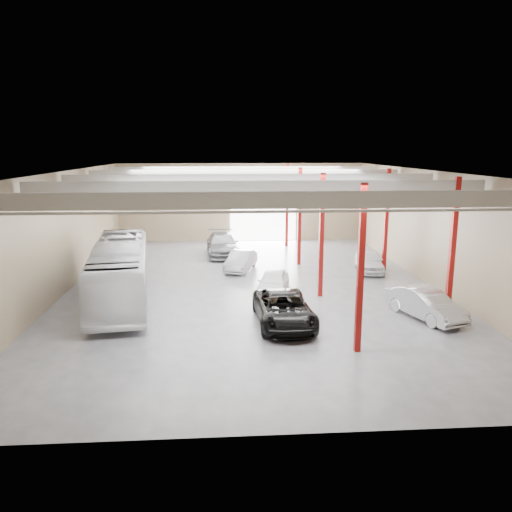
{
  "coord_description": "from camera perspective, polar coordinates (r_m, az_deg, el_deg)",
  "views": [
    {
      "loc": [
        -1.78,
        -29.24,
        8.31
      ],
      "look_at": [
        0.18,
        -1.07,
        2.2
      ],
      "focal_mm": 35.0,
      "sensor_mm": 36.0,
      "label": 1
    }
  ],
  "objects": [
    {
      "name": "car_right_near",
      "position": [
        26.31,
        18.82,
        -5.18
      ],
      "size": [
        2.96,
        4.78,
        1.49
      ],
      "primitive_type": "imported",
      "rotation": [
        0.0,
        0.0,
        0.33
      ],
      "color": "#B1B1B6",
      "rests_on": "ground"
    },
    {
      "name": "car_row_c",
      "position": [
        39.64,
        -3.85,
        1.35
      ],
      "size": [
        2.76,
        6.04,
        1.71
      ],
      "primitive_type": "imported",
      "rotation": [
        0.0,
        0.0,
        0.06
      ],
      "color": "slate",
      "rests_on": "ground"
    },
    {
      "name": "car_right_far",
      "position": [
        35.17,
        12.78,
        -0.53
      ],
      "size": [
        2.41,
        4.54,
        1.47
      ],
      "primitive_type": "imported",
      "rotation": [
        0.0,
        0.0,
        -0.16
      ],
      "color": "silver",
      "rests_on": "ground"
    },
    {
      "name": "depot_shell",
      "position": [
        29.97,
        -0.29,
        5.82
      ],
      "size": [
        22.12,
        32.12,
        7.06
      ],
      "color": "#4F4E54",
      "rests_on": "ground"
    },
    {
      "name": "car_row_a",
      "position": [
        29.0,
        1.98,
        -3.0
      ],
      "size": [
        2.52,
        4.4,
        1.41
      ],
      "primitive_type": "imported",
      "rotation": [
        0.0,
        0.0,
        -0.22
      ],
      "color": "white",
      "rests_on": "ground"
    },
    {
      "name": "car_row_b",
      "position": [
        34.62,
        -1.75,
        -0.54
      ],
      "size": [
        2.58,
        4.32,
        1.34
      ],
      "primitive_type": "imported",
      "rotation": [
        0.0,
        0.0,
        -0.31
      ],
      "color": "#AAAAAF",
      "rests_on": "ground"
    },
    {
      "name": "black_sedan",
      "position": [
        24.03,
        3.21,
        -6.09
      ],
      "size": [
        2.79,
        5.66,
        1.55
      ],
      "primitive_type": "imported",
      "rotation": [
        0.0,
        0.0,
        0.04
      ],
      "color": "black",
      "rests_on": "ground"
    },
    {
      "name": "coach_bus",
      "position": [
        28.45,
        -15.27,
        -1.73
      ],
      "size": [
        4.44,
        12.25,
        3.34
      ],
      "primitive_type": "imported",
      "rotation": [
        0.0,
        0.0,
        0.14
      ],
      "color": "silver",
      "rests_on": "ground"
    }
  ]
}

